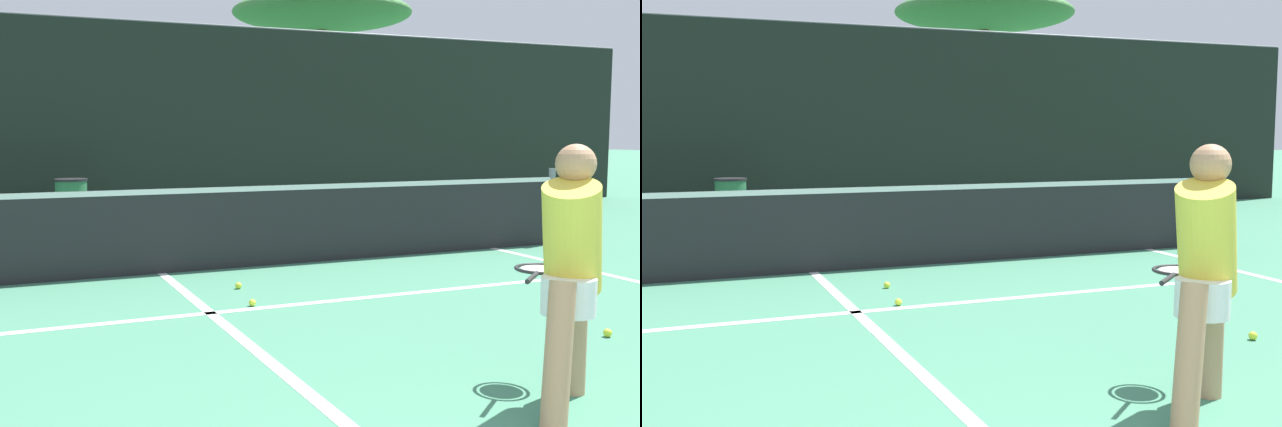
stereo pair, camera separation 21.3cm
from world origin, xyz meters
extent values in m
cube|color=white|center=(0.00, 5.25, 0.00)|extent=(8.25, 0.10, 0.01)
cube|color=white|center=(0.00, 4.10, 0.00)|extent=(0.10, 6.35, 0.01)
cylinder|color=slate|center=(5.50, 7.28, 0.53)|extent=(0.09, 0.09, 1.07)
cube|color=#232326|center=(0.00, 7.28, 0.47)|extent=(11.00, 0.02, 0.95)
cube|color=white|center=(0.00, 7.28, 0.92)|extent=(11.00, 0.03, 0.06)
cube|color=black|center=(0.00, 12.81, 1.77)|extent=(24.00, 0.06, 3.54)
cylinder|color=slate|center=(0.00, 12.81, 3.56)|extent=(24.00, 0.04, 0.04)
cylinder|color=tan|center=(1.48, 2.41, 0.35)|extent=(0.14, 0.14, 0.70)
cylinder|color=tan|center=(1.00, 2.02, 0.40)|extent=(0.33, 0.31, 0.81)
cylinder|color=white|center=(1.23, 2.21, 0.66)|extent=(0.30, 0.30, 0.21)
cylinder|color=yellow|center=(1.28, 2.25, 0.98)|extent=(0.49, 0.45, 0.75)
sphere|color=tan|center=(1.31, 2.27, 1.40)|extent=(0.23, 0.23, 0.23)
cylinder|color=#262628|center=(1.23, 2.52, 0.71)|extent=(0.25, 0.21, 0.03)
torus|color=#262628|center=(1.47, 2.72, 0.71)|extent=(0.48, 0.48, 0.02)
cylinder|color=beige|center=(1.47, 2.72, 0.71)|extent=(0.37, 0.37, 0.01)
sphere|color=#D1E033|center=(0.42, 5.36, 0.03)|extent=(0.07, 0.07, 0.07)
sphere|color=#D1E033|center=(3.73, 5.25, 0.03)|extent=(0.07, 0.07, 0.07)
sphere|color=#D1E033|center=(0.54, 6.14, 0.03)|extent=(0.07, 0.07, 0.07)
sphere|color=#D1E033|center=(2.61, 3.27, 0.03)|extent=(0.07, 0.07, 0.07)
cylinder|color=#28603D|center=(-0.52, 11.82, 0.39)|extent=(0.50, 0.50, 0.78)
cylinder|color=black|center=(-0.52, 11.82, 0.80)|extent=(0.53, 0.53, 0.04)
cylinder|color=brown|center=(6.76, 18.09, 2.23)|extent=(0.28, 0.28, 4.46)
ellipsoid|color=#477F42|center=(6.76, 18.09, 4.81)|extent=(4.90, 4.90, 0.90)
cube|color=beige|center=(0.00, 31.91, 2.96)|extent=(36.00, 2.40, 5.92)
camera|label=1|loc=(-1.70, -0.99, 1.58)|focal=42.00mm
camera|label=2|loc=(-1.51, -1.07, 1.58)|focal=42.00mm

